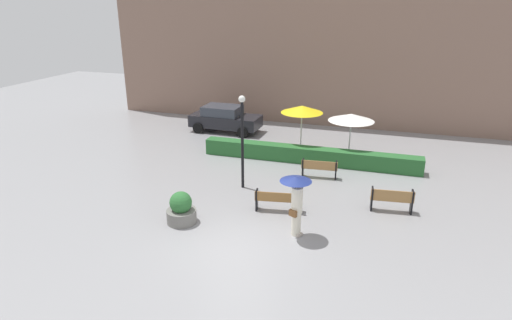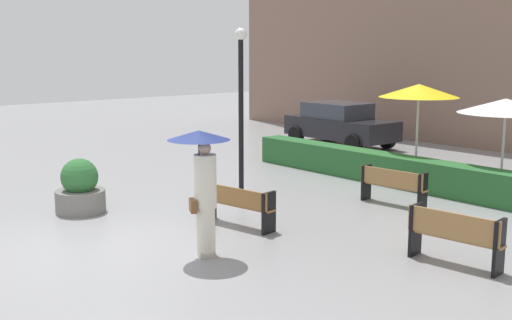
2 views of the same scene
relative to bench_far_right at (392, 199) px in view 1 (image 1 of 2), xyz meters
name	(u,v)px [view 1 (image 1 of 2)]	position (x,y,z in m)	size (l,w,h in m)	color
ground_plane	(236,247)	(-4.70, -4.10, -0.53)	(60.00, 60.00, 0.00)	gray
bench_far_right	(392,199)	(0.00, 0.00, 0.00)	(1.59, 0.51, 0.90)	#9E7242
bench_back_row	(319,168)	(-3.15, 2.51, -0.04)	(1.61, 0.47, 0.83)	#9E7242
bench_mid_center	(278,200)	(-4.09, -1.25, -0.05)	(1.73, 0.63, 0.81)	olive
pedestrian_with_umbrella	(296,197)	(-3.06, -2.79, 0.91)	(1.05, 1.05, 2.16)	silver
planter_pot	(181,210)	(-7.14, -3.12, -0.03)	(1.06, 1.06, 1.18)	slate
lamp_post	(242,133)	(-6.07, 0.49, 1.90)	(0.28, 0.28, 3.96)	black
patio_umbrella_yellow	(302,109)	(-4.61, 5.44, 1.85)	(2.12, 2.12, 2.56)	silver
patio_umbrella_white	(351,117)	(-2.16, 5.47, 1.61)	(2.25, 2.25, 2.32)	silver
hedge_strip	(309,155)	(-3.97, 4.30, -0.14)	(10.63, 0.70, 0.78)	#28602D
building_facade	(324,34)	(-4.70, 11.90, 5.07)	(28.00, 1.20, 11.20)	#846656
parked_car	(225,118)	(-9.87, 8.19, 0.29)	(4.25, 2.06, 1.57)	black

